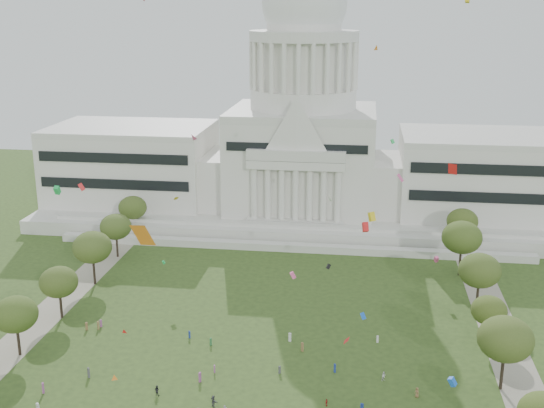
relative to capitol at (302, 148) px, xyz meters
name	(u,v)px	position (x,y,z in m)	size (l,w,h in m)	color
capitol	(302,148)	(0.00, 0.00, 0.00)	(160.00, 64.50, 91.30)	silver
path_left	(36,324)	(-48.00, -83.59, -22.28)	(8.00, 160.00, 0.04)	gray
path_right	(509,355)	(48.00, -83.59, -22.28)	(8.00, 160.00, 0.04)	gray
row_tree_l_2	(16,314)	(-45.04, -96.29, -13.79)	(8.42, 8.42, 11.97)	black
row_tree_r_2	(506,339)	(44.17, -96.15, -12.64)	(9.55, 9.55, 13.58)	black
row_tree_l_3	(59,282)	(-44.09, -79.67, -14.09)	(8.12, 8.12, 11.55)	black
row_tree_r_3	(489,310)	(44.40, -79.10, -15.21)	(7.01, 7.01, 9.98)	black
row_tree_l_4	(92,247)	(-44.08, -61.17, -12.90)	(9.29, 9.29, 13.21)	black
row_tree_r_4	(480,271)	(44.76, -63.55, -13.01)	(9.19, 9.19, 13.06)	black
row_tree_l_5	(116,227)	(-45.22, -42.58, -13.88)	(8.33, 8.33, 11.85)	black
row_tree_r_5	(462,237)	(43.49, -43.40, -12.37)	(9.82, 9.82, 13.96)	black
row_tree_l_6	(133,208)	(-46.87, -24.45, -14.02)	(8.19, 8.19, 11.64)	black
row_tree_r_6	(462,221)	(45.96, -25.46, -13.79)	(8.42, 8.42, 11.97)	black
person_0	(417,392)	(29.50, -100.78, -21.39)	(0.89, 0.58, 1.82)	olive
person_2	(384,376)	(24.00, -96.12, -21.43)	(0.84, 0.52, 1.73)	silver
person_5	(213,401)	(-4.39, -108.34, -21.28)	(1.89, 0.75, 2.04)	#4C4C51
person_8	(157,390)	(-14.76, -106.30, -21.35)	(0.92, 0.57, 1.89)	#26262B
person_10	(327,402)	(14.34, -105.62, -21.63)	(0.78, 0.43, 1.33)	#B21E1E
distant_crowd	(171,376)	(-13.58, -101.46, -21.41)	(62.11, 38.04, 1.95)	#994C8C
kite_swarm	(264,246)	(4.35, -108.92, 6.87)	(96.19, 98.04, 63.64)	green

